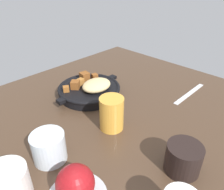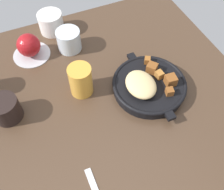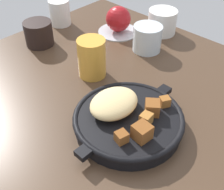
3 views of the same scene
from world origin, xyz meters
TOP-DOWN VIEW (x-y plane):
  - ground_plane at (0.00, 0.00)cm, footprint 92.67×82.75cm
  - cast_iron_skillet at (1.68, -10.48)cm, footprint 26.75×22.46cm
  - red_apple at (30.70, 18.78)cm, footprint 7.70×7.70cm
  - butter_knife at (-24.36, 15.37)cm, footprint 20.04×1.74cm
  - coffee_mug_dark at (9.38, 30.34)cm, footprint 8.10×8.10cm
  - water_glass_short at (28.56, 5.73)cm, footprint 8.07×8.07cm
  - juice_glass_amber at (9.55, 8.08)cm, footprint 6.93×6.93cm
  - ceramic_mug_white at (39.81, 8.82)cm, footprint 8.70×8.70cm

SIDE VIEW (x-z plane):
  - ground_plane at x=0.00cm, z-range -2.40..0.00cm
  - butter_knife at x=-24.36cm, z-range 0.00..0.36cm
  - cast_iron_skillet at x=1.68cm, z-range -0.94..5.87cm
  - coffee_mug_dark at x=9.38cm, z-range 0.00..7.00cm
  - ceramic_mug_white at x=39.81cm, z-range 0.00..7.31cm
  - water_glass_short at x=28.56cm, z-range 0.00..7.33cm
  - red_apple at x=30.70cm, z-range 0.60..8.30cm
  - juice_glass_amber at x=9.55cm, z-range 0.00..9.85cm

